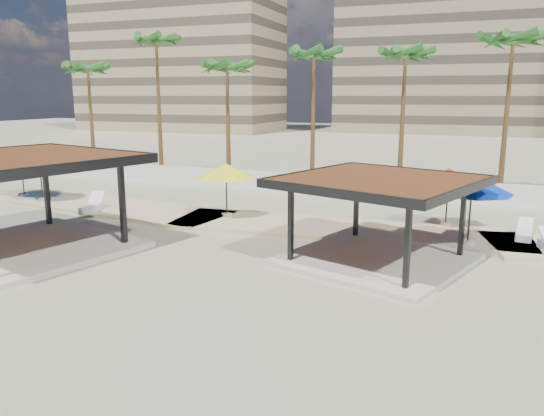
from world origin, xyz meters
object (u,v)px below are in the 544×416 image
at_px(pavilion_central, 378,212).
at_px(lounger_b, 524,234).
at_px(umbrella_a, 21,160).
at_px(umbrella_c, 449,176).
at_px(pavilion_west, 19,195).
at_px(lounger_a, 93,207).

bearing_deg(pavilion_central, lounger_b, 62.16).
distance_m(umbrella_a, umbrella_c, 24.05).
xyz_separation_m(pavilion_west, umbrella_c, (15.37, 9.89, 0.16)).
distance_m(pavilion_central, lounger_b, 7.50).
bearing_deg(umbrella_c, pavilion_central, -108.71).
bearing_deg(lounger_a, pavilion_west, 175.73).
bearing_deg(umbrella_c, pavilion_west, -147.23).
relative_size(pavilion_west, umbrella_c, 2.94).
bearing_deg(pavilion_central, pavilion_west, -145.62).
bearing_deg(umbrella_c, lounger_a, -169.09).
bearing_deg(umbrella_c, umbrella_a, -176.60).
bearing_deg(pavilion_west, umbrella_a, 151.02).
distance_m(pavilion_west, umbrella_a, 12.10).
height_order(pavilion_west, umbrella_a, pavilion_west).
relative_size(umbrella_a, umbrella_c, 1.13).
height_order(umbrella_a, lounger_a, umbrella_a).
xyz_separation_m(pavilion_west, lounger_b, (18.60, 8.69, -1.94)).
height_order(pavilion_central, umbrella_c, pavilion_central).
bearing_deg(lounger_b, pavilion_west, 121.71).
height_order(umbrella_a, umbrella_c, umbrella_c).
bearing_deg(pavilion_central, umbrella_a, -173.44).
xyz_separation_m(pavilion_central, lounger_a, (-15.29, 2.88, -1.52)).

